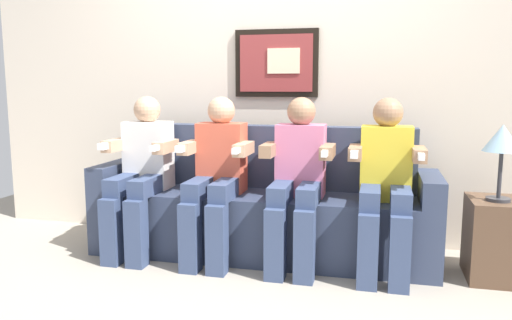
% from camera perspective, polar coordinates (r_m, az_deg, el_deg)
% --- Properties ---
extents(ground_plane, '(6.20, 6.20, 0.00)m').
position_cam_1_polar(ground_plane, '(3.35, -0.63, -12.31)').
color(ground_plane, '#9E9384').
extents(back_wall_assembly, '(4.77, 0.10, 2.60)m').
position_cam_1_polar(back_wall_assembly, '(3.88, 2.21, 10.13)').
color(back_wall_assembly, beige).
rests_on(back_wall_assembly, ground_plane).
extents(couch, '(2.37, 0.58, 0.90)m').
position_cam_1_polar(couch, '(3.56, 0.68, -5.78)').
color(couch, '#333D56').
rests_on(couch, ground_plane).
extents(person_leftmost, '(0.46, 0.56, 1.11)m').
position_cam_1_polar(person_leftmost, '(3.62, -12.86, -0.99)').
color(person_leftmost, white).
rests_on(person_leftmost, ground_plane).
extents(person_left_center, '(0.46, 0.56, 1.11)m').
position_cam_1_polar(person_left_center, '(3.41, -4.50, -1.38)').
color(person_left_center, '#D8593F').
rests_on(person_left_center, ground_plane).
extents(person_right_center, '(0.46, 0.56, 1.11)m').
position_cam_1_polar(person_right_center, '(3.28, 4.75, -1.78)').
color(person_right_center, pink).
rests_on(person_right_center, ground_plane).
extents(person_rightmost, '(0.46, 0.56, 1.11)m').
position_cam_1_polar(person_rightmost, '(3.24, 14.47, -2.14)').
color(person_rightmost, yellow).
rests_on(person_rightmost, ground_plane).
extents(side_table_right, '(0.40, 0.40, 0.50)m').
position_cam_1_polar(side_table_right, '(3.47, 26.01, -8.11)').
color(side_table_right, brown).
rests_on(side_table_right, ground_plane).
extents(table_lamp, '(0.22, 0.22, 0.46)m').
position_cam_1_polar(table_lamp, '(3.31, 26.10, 1.88)').
color(table_lamp, '#333338').
rests_on(table_lamp, side_table_right).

